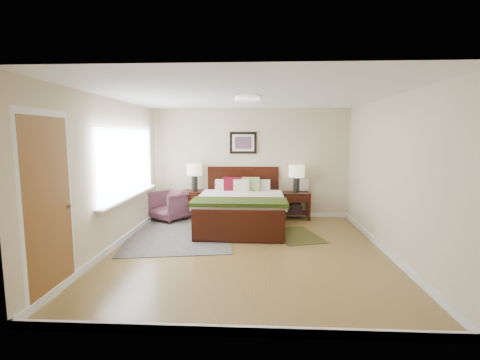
{
  "coord_description": "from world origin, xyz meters",
  "views": [
    {
      "loc": [
        0.17,
        -5.54,
        1.88
      ],
      "look_at": [
        -0.17,
        0.96,
        1.05
      ],
      "focal_mm": 26.0,
      "sensor_mm": 36.0,
      "label": 1
    }
  ],
  "objects": [
    {
      "name": "wall_art",
      "position": [
        -0.17,
        2.47,
        1.72
      ],
      "size": [
        0.62,
        0.05,
        0.5
      ],
      "color": "black",
      "rests_on": "back_wall"
    },
    {
      "name": "armchair",
      "position": [
        -1.8,
        2.0,
        0.32
      ],
      "size": [
        0.97,
        0.98,
        0.65
      ],
      "primitive_type": "imported",
      "rotation": [
        0.0,
        0.0,
        -0.6
      ],
      "color": "brown",
      "rests_on": "ground"
    },
    {
      "name": "floor",
      "position": [
        0.0,
        0.0,
        0.0
      ],
      "size": [
        5.0,
        5.0,
        0.0
      ],
      "primitive_type": "plane",
      "color": "olive",
      "rests_on": "ground"
    },
    {
      "name": "lamp_right",
      "position": [
        1.04,
        2.27,
        1.04
      ],
      "size": [
        0.35,
        0.35,
        0.61
      ],
      "color": "black",
      "rests_on": "nightstand_right"
    },
    {
      "name": "front_wall",
      "position": [
        0.0,
        -2.5,
        1.25
      ],
      "size": [
        4.5,
        0.04,
        2.5
      ],
      "primitive_type": "cube",
      "color": "beige",
      "rests_on": "ground"
    },
    {
      "name": "bed",
      "position": [
        -0.17,
        1.45,
        0.53
      ],
      "size": [
        1.77,
        2.14,
        1.15
      ],
      "color": "black",
      "rests_on": "ground"
    },
    {
      "name": "lamp_left",
      "position": [
        -1.28,
        2.27,
        1.07
      ],
      "size": [
        0.35,
        0.35,
        0.61
      ],
      "color": "black",
      "rests_on": "nightstand_left"
    },
    {
      "name": "nightstand_left",
      "position": [
        -1.28,
        2.25,
        0.51
      ],
      "size": [
        0.53,
        0.48,
        0.63
      ],
      "color": "black",
      "rests_on": "ground"
    },
    {
      "name": "rug_persian",
      "position": [
        -1.35,
        0.93,
        0.01
      ],
      "size": [
        2.27,
        2.91,
        0.01
      ],
      "primitive_type": "cube",
      "rotation": [
        0.0,
        0.0,
        0.16
      ],
      "color": "#0C153D",
      "rests_on": "ground"
    },
    {
      "name": "left_wall",
      "position": [
        -2.25,
        0.0,
        1.25
      ],
      "size": [
        0.04,
        5.0,
        2.5
      ],
      "primitive_type": "cube",
      "color": "beige",
      "rests_on": "ground"
    },
    {
      "name": "window",
      "position": [
        -2.2,
        0.7,
        1.38
      ],
      "size": [
        0.11,
        2.72,
        1.32
      ],
      "color": "silver",
      "rests_on": "left_wall"
    },
    {
      "name": "right_wall",
      "position": [
        2.25,
        0.0,
        1.25
      ],
      "size": [
        0.04,
        5.0,
        2.5
      ],
      "primitive_type": "cube",
      "color": "beige",
      "rests_on": "ground"
    },
    {
      "name": "ceil_fixture",
      "position": [
        0.0,
        0.0,
        2.47
      ],
      "size": [
        0.44,
        0.44,
        0.08
      ],
      "color": "white",
      "rests_on": "ceiling"
    },
    {
      "name": "nightstand_right",
      "position": [
        1.04,
        2.26,
        0.37
      ],
      "size": [
        0.61,
        0.46,
        0.61
      ],
      "color": "black",
      "rests_on": "ground"
    },
    {
      "name": "back_wall",
      "position": [
        0.0,
        2.5,
        1.25
      ],
      "size": [
        4.5,
        0.04,
        2.5
      ],
      "primitive_type": "cube",
      "color": "beige",
      "rests_on": "ground"
    },
    {
      "name": "rug_navy",
      "position": [
        0.9,
        0.89,
        0.01
      ],
      "size": [
        1.07,
        1.33,
        0.01
      ],
      "primitive_type": "cube",
      "rotation": [
        0.0,
        0.0,
        0.29
      ],
      "color": "black",
      "rests_on": "ground"
    },
    {
      "name": "door",
      "position": [
        -2.23,
        -1.75,
        1.07
      ],
      "size": [
        0.06,
        1.0,
        2.18
      ],
      "color": "silver",
      "rests_on": "ground"
    },
    {
      "name": "ceiling",
      "position": [
        0.0,
        0.0,
        2.5
      ],
      "size": [
        4.5,
        5.0,
        0.02
      ],
      "primitive_type": "cube",
      "color": "white",
      "rests_on": "back_wall"
    }
  ]
}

